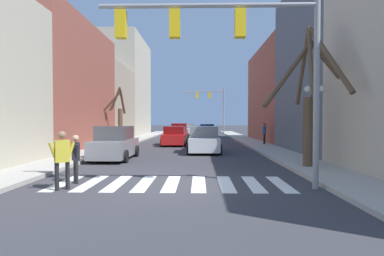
# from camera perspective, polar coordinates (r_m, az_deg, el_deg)

# --- Properties ---
(ground_plane) EXTENTS (240.00, 240.00, 0.00)m
(ground_plane) POSITION_cam_1_polar(r_m,az_deg,el_deg) (10.01, -3.97, -10.62)
(ground_plane) COLOR #38383D
(sidewalk_right) EXTENTS (2.15, 90.00, 0.15)m
(sidewalk_right) POSITION_cam_1_polar(r_m,az_deg,el_deg) (11.09, 27.89, -9.20)
(sidewalk_right) COLOR #ADA89E
(sidewalk_right) RESTS_ON ground_plane
(building_row_left) EXTENTS (6.00, 44.41, 13.45)m
(building_row_left) POSITION_cam_1_polar(r_m,az_deg,el_deg) (30.47, -19.55, 7.07)
(building_row_left) COLOR #BCB299
(building_row_left) RESTS_ON ground_plane
(building_row_right) EXTENTS (6.00, 32.93, 10.81)m
(building_row_right) POSITION_cam_1_polar(r_m,az_deg,el_deg) (22.67, 24.90, 7.90)
(building_row_right) COLOR #BCB299
(building_row_right) RESTS_ON ground_plane
(crosswalk_stripes) EXTENTS (7.65, 2.60, 0.01)m
(crosswalk_stripes) POSITION_cam_1_polar(r_m,az_deg,el_deg) (10.10, -3.92, -10.49)
(crosswalk_stripes) COLOR white
(crosswalk_stripes) RESTS_ON ground_plane
(traffic_signal_near) EXTENTS (6.71, 0.28, 5.98)m
(traffic_signal_near) POSITION_cam_1_polar(r_m,az_deg,el_deg) (9.53, 7.98, 15.71)
(traffic_signal_near) COLOR gray
(traffic_signal_near) RESTS_ON ground_plane
(traffic_signal_far) EXTENTS (6.00, 0.28, 6.69)m
(traffic_signal_far) POSITION_cam_1_polar(r_m,az_deg,el_deg) (43.58, 3.91, 5.00)
(traffic_signal_far) COLOR gray
(traffic_signal_far) RESTS_ON ground_plane
(street_lamp_right_corner) EXTENTS (0.95, 0.36, 4.50)m
(street_lamp_right_corner) POSITION_cam_1_polar(r_m,az_deg,el_deg) (14.95, 22.32, 6.07)
(street_lamp_right_corner) COLOR black
(street_lamp_right_corner) RESTS_ON sidewalk_right
(car_driving_away_lane) EXTENTS (2.14, 4.16, 1.71)m
(car_driving_away_lane) POSITION_cam_1_polar(r_m,az_deg,el_deg) (19.52, 2.28, -2.37)
(car_driving_away_lane) COLOR silver
(car_driving_away_lane) RESTS_ON ground_plane
(car_parked_right_mid) EXTENTS (2.07, 4.75, 1.63)m
(car_parked_right_mid) POSITION_cam_1_polar(r_m,az_deg,el_deg) (38.05, 2.85, -0.56)
(car_parked_right_mid) COLOR navy
(car_parked_right_mid) RESTS_ON ground_plane
(car_parked_left_near) EXTENTS (1.96, 4.23, 1.67)m
(car_parked_left_near) POSITION_cam_1_polar(r_m,az_deg,el_deg) (43.42, -0.68, -0.29)
(car_parked_left_near) COLOR silver
(car_parked_left_near) RESTS_ON ground_plane
(car_parked_right_far) EXTENTS (2.06, 4.78, 1.60)m
(car_parked_right_far) POSITION_cam_1_polar(r_m,az_deg,el_deg) (25.55, -3.32, -1.57)
(car_parked_right_far) COLOR red
(car_parked_right_far) RESTS_ON ground_plane
(car_parked_left_far) EXTENTS (1.96, 4.40, 1.78)m
(car_parked_left_far) POSITION_cam_1_polar(r_m,az_deg,el_deg) (32.63, -2.42, -0.79)
(car_parked_left_far) COLOR red
(car_parked_left_far) RESTS_ON ground_plane
(car_at_intersection) EXTENTS (1.98, 4.15, 1.79)m
(car_at_intersection) POSITION_cam_1_polar(r_m,az_deg,el_deg) (16.62, -14.47, -2.97)
(car_at_intersection) COLOR gray
(car_at_intersection) RESTS_ON ground_plane
(pedestrian_on_left_sidewalk) EXTENTS (0.66, 0.53, 1.77)m
(pedestrian_on_left_sidewalk) POSITION_cam_1_polar(r_m,az_deg,el_deg) (9.83, -23.51, -4.76)
(pedestrian_on_left_sidewalk) COLOR black
(pedestrian_on_left_sidewalk) RESTS_ON ground_plane
(pedestrian_crossing_street) EXTENTS (0.37, 0.74, 1.76)m
(pedestrian_crossing_street) POSITION_cam_1_polar(r_m,az_deg,el_deg) (25.31, 13.63, -0.63)
(pedestrian_crossing_street) COLOR black
(pedestrian_crossing_street) RESTS_ON sidewalk_right
(pedestrian_waiting_at_curb) EXTENTS (0.43, 0.63, 1.61)m
(pedestrian_waiting_at_curb) POSITION_cam_1_polar(r_m,az_deg,el_deg) (10.77, -21.27, -4.73)
(pedestrian_waiting_at_curb) COLOR black
(pedestrian_waiting_at_curb) RESTS_ON ground_plane
(street_tree_left_far) EXTENTS (1.78, 1.37, 4.70)m
(street_tree_left_far) POSITION_cam_1_polar(r_m,az_deg,el_deg) (25.20, -13.75, 2.15)
(street_tree_left_far) COLOR brown
(street_tree_left_far) RESTS_ON sidewalk_left
(street_tree_left_near) EXTENTS (4.53, 3.85, 5.96)m
(street_tree_left_near) POSITION_cam_1_polar(r_m,az_deg,el_deg) (13.57, 21.82, 5.69)
(street_tree_left_near) COLOR brown
(street_tree_left_near) RESTS_ON sidewalk_right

